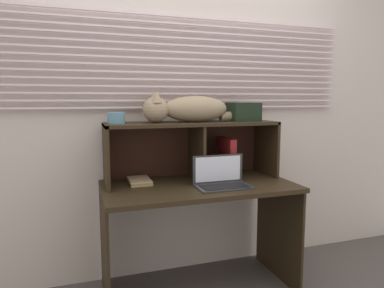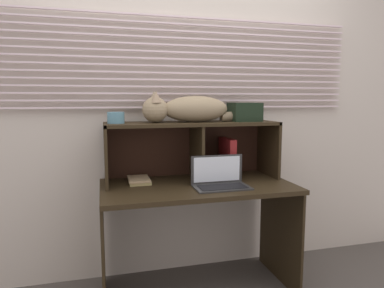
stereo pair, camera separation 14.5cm
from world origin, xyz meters
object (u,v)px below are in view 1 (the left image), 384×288
Objects in this scene: small_basket at (116,118)px; book_stack at (139,181)px; binder_upright at (226,158)px; cat at (188,109)px; laptop at (222,180)px; storage_box at (243,112)px.

book_stack is at bearing 1.22° from small_basket.
binder_upright is 2.59× the size of small_basket.
cat reaches higher than small_basket.
storage_box is at bearing 42.49° from laptop.
cat reaches higher than book_stack.
storage_box is at bearing -0.23° from book_stack.
laptop is 0.56m from book_stack.
small_basket is (-0.14, -0.00, 0.43)m from book_stack.
small_basket reaches higher than laptop.
book_stack is 0.45m from small_basket.
binder_upright is 1.30× the size of book_stack.
binder_upright reaches higher than laptop.
binder_upright is at bearing 180.00° from storage_box.
binder_upright is 1.38× the size of storage_box.
storage_box is at bearing 0.00° from binder_upright.
laptop is 0.30m from binder_upright.
binder_upright is (0.14, 0.25, 0.10)m from laptop.
binder_upright is at bearing 0.00° from cat.
storage_box reaches higher than binder_upright.
storage_box is (0.27, 0.25, 0.43)m from laptop.
laptop is 1.61× the size of book_stack.
book_stack is at bearing 179.73° from binder_upright.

